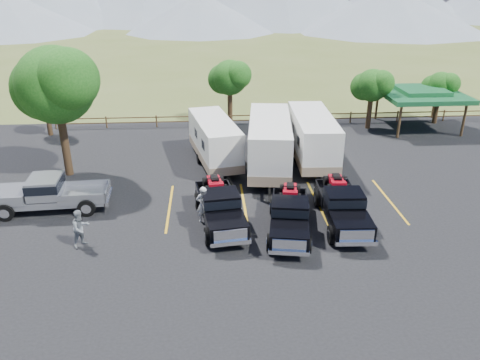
{
  "coord_description": "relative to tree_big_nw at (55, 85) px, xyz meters",
  "views": [
    {
      "loc": [
        -3.79,
        -18.39,
        11.46
      ],
      "look_at": [
        -2.24,
        3.84,
        1.6
      ],
      "focal_mm": 35.0,
      "sensor_mm": 36.0,
      "label": 1
    }
  ],
  "objects": [
    {
      "name": "person_a",
      "position": [
        8.38,
        -6.69,
        -4.6
      ],
      "size": [
        0.75,
        0.54,
        1.91
      ],
      "primitive_type": "imported",
      "rotation": [
        0.0,
        0.0,
        3.26
      ],
      "color": "silver",
      "rests_on": "asphalt_lot"
    },
    {
      "name": "asphalt_lot",
      "position": [
        12.55,
        -6.03,
        -5.58
      ],
      "size": [
        44.0,
        34.0,
        0.04
      ],
      "primitive_type": "cube",
      "color": "black",
      "rests_on": "ground"
    },
    {
      "name": "tree_nw_small",
      "position": [
        -3.48,
        7.99,
        -2.81
      ],
      "size": [
        2.59,
        2.43,
        3.85
      ],
      "color": "#301F12",
      "rests_on": "ground"
    },
    {
      "name": "person_b",
      "position": [
        2.85,
        -8.56,
        -4.66
      ],
      "size": [
        1.09,
        1.1,
        1.79
      ],
      "primitive_type": "imported",
      "rotation": [
        0.0,
        0.0,
        0.83
      ],
      "color": "slate",
      "rests_on": "asphalt_lot"
    },
    {
      "name": "rail_fence",
      "position": [
        14.55,
        9.47,
        -4.99
      ],
      "size": [
        36.12,
        0.12,
        1.0
      ],
      "color": "#513B22",
      "rests_on": "ground"
    },
    {
      "name": "ground",
      "position": [
        12.55,
        -9.03,
        -5.6
      ],
      "size": [
        320.0,
        320.0,
        0.0
      ],
      "primitive_type": "plane",
      "color": "#4E5925",
      "rests_on": "ground"
    },
    {
      "name": "tree_ne_a",
      "position": [
        21.52,
        7.99,
        -2.11
      ],
      "size": [
        3.11,
        2.92,
        4.76
      ],
      "color": "#301F12",
      "rests_on": "ground"
    },
    {
      "name": "tree_north",
      "position": [
        10.52,
        9.99,
        -1.76
      ],
      "size": [
        3.46,
        3.24,
        5.25
      ],
      "color": "#301F12",
      "rests_on": "ground"
    },
    {
      "name": "pickup_silver",
      "position": [
        0.4,
        -4.83,
        -4.59
      ],
      "size": [
        6.3,
        2.48,
        1.85
      ],
      "rotation": [
        0.0,
        0.0,
        -1.51
      ],
      "color": "#93949B",
      "rests_on": "asphalt_lot"
    },
    {
      "name": "rig_left",
      "position": [
        9.19,
        -6.8,
        -4.63
      ],
      "size": [
        2.64,
        5.99,
        1.93
      ],
      "rotation": [
        0.0,
        0.0,
        0.14
      ],
      "color": "black",
      "rests_on": "asphalt_lot"
    },
    {
      "name": "rig_right",
      "position": [
        15.25,
        -7.16,
        -4.61
      ],
      "size": [
        2.29,
        5.94,
        1.96
      ],
      "rotation": [
        0.0,
        0.0,
        -0.05
      ],
      "color": "black",
      "rests_on": "asphalt_lot"
    },
    {
      "name": "tree_ne_b",
      "position": [
        27.52,
        8.99,
        -2.47
      ],
      "size": [
        2.77,
        2.59,
        4.27
      ],
      "color": "#301F12",
      "rests_on": "ground"
    },
    {
      "name": "pavilion",
      "position": [
        25.55,
        7.97,
        -2.81
      ],
      "size": [
        6.2,
        6.2,
        3.22
      ],
      "color": "#513B22",
      "rests_on": "ground"
    },
    {
      "name": "stall_lines",
      "position": [
        12.55,
        -5.03,
        -5.55
      ],
      "size": [
        12.12,
        5.5,
        0.01
      ],
      "color": "gold",
      "rests_on": "asphalt_lot"
    },
    {
      "name": "trailer_left",
      "position": [
        9.1,
        1.19,
        -4.03
      ],
      "size": [
        3.48,
        8.43,
        2.92
      ],
      "rotation": [
        0.0,
        0.0,
        0.2
      ],
      "color": "white",
      "rests_on": "asphalt_lot"
    },
    {
      "name": "tree_big_nw",
      "position": [
        0.0,
        0.0,
        0.0
      ],
      "size": [
        5.54,
        5.18,
        7.84
      ],
      "color": "#301F12",
      "rests_on": "ground"
    },
    {
      "name": "trailer_center",
      "position": [
        12.48,
        -0.22,
        -3.82
      ],
      "size": [
        3.37,
        9.63,
        3.33
      ],
      "rotation": [
        0.0,
        0.0,
        -0.12
      ],
      "color": "white",
      "rests_on": "asphalt_lot"
    },
    {
      "name": "trailer_right",
      "position": [
        15.42,
        0.93,
        -3.9
      ],
      "size": [
        2.67,
        9.14,
        3.17
      ],
      "rotation": [
        0.0,
        0.0,
        -0.04
      ],
      "color": "white",
      "rests_on": "asphalt_lot"
    },
    {
      "name": "rig_center",
      "position": [
        12.5,
        -7.84,
        -4.66
      ],
      "size": [
        2.69,
        5.79,
        1.86
      ],
      "rotation": [
        0.0,
        0.0,
        -0.17
      ],
      "color": "black",
      "rests_on": "asphalt_lot"
    }
  ]
}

